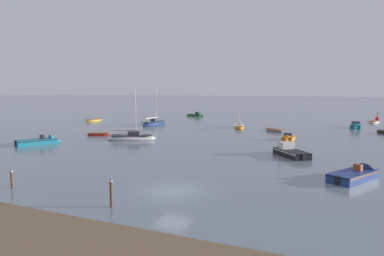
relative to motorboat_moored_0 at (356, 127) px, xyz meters
name	(u,v)px	position (x,y,z in m)	size (l,w,h in m)	color
ground_plane	(173,191)	(-13.06, -52.42, -0.31)	(800.00, 800.00, 0.00)	slate
motorboat_moored_0	(356,127)	(0.00, 0.00, 0.00)	(2.21, 5.47, 2.02)	#197084
motorboat_moored_1	(288,139)	(-9.46, -21.92, -0.07)	(1.53, 4.22, 1.58)	orange
motorboat_moored_2	(358,175)	(-0.39, -42.87, -0.03)	(4.49, 6.04, 1.98)	navy
rowboat_moored_1	(99,134)	(-38.74, -29.04, -0.15)	(3.86, 2.66, 0.58)	red
motorboat_moored_3	(197,116)	(-39.96, 15.06, -0.02)	(5.23, 2.60, 1.90)	#23602D
rowboat_moored_2	(274,131)	(-13.38, -11.90, -0.12)	(4.18, 3.86, 0.67)	gray
sailboat_moored_0	(239,127)	(-20.79, -8.84, -0.02)	(3.66, 6.25, 6.69)	orange
motorboat_moored_4	(43,142)	(-39.73, -39.61, -0.03)	(4.63, 6.21, 2.04)	#197084
sailboat_moored_1	(154,123)	(-39.03, -10.39, 0.04)	(3.29, 7.47, 8.09)	navy
sailboat_moored_2	(132,138)	(-30.79, -31.25, 0.04)	(7.35, 5.08, 7.96)	white
motorboat_moored_6	(287,152)	(-7.60, -34.33, 0.03)	(5.21, 5.74, 2.20)	black
rowboat_moored_3	(94,120)	(-56.59, -8.45, -0.11)	(2.27, 4.81, 0.73)	gold
rowboat_moored_4	(374,122)	(4.05, 13.64, -0.12)	(3.11, 4.68, 0.70)	white
channel_buoy	(377,119)	(5.12, 21.71, 0.15)	(0.90, 0.90, 2.30)	red
mooring_post_near	(111,194)	(-14.94, -57.30, 0.54)	(0.22, 0.22, 1.98)	#483323
mooring_post_right	(12,180)	(-24.56, -56.79, 0.35)	(0.22, 0.22, 1.52)	#4F3323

